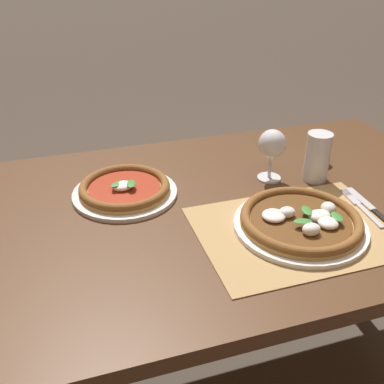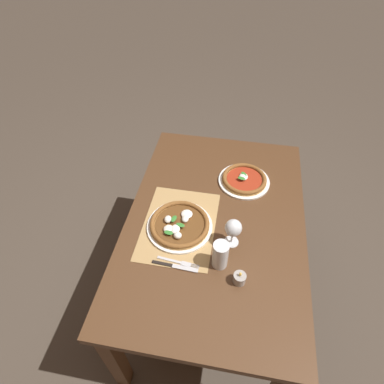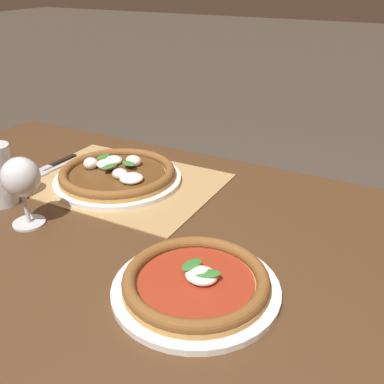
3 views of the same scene
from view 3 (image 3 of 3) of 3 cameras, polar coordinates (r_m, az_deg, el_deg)
name	(u,v)px [view 3 (image 3 of 3)]	position (r m, az deg, el deg)	size (l,w,h in m)	color
dining_table	(106,256)	(1.07, -10.88, -8.03)	(1.37, 0.90, 0.74)	#4C301C
paper_placemat	(122,182)	(1.18, -8.84, 1.27)	(0.49, 0.36, 0.00)	#A88451
pizza_near	(117,174)	(1.17, -9.44, 2.23)	(0.33, 0.33, 0.05)	white
pizza_far	(196,283)	(0.78, 0.51, -11.50)	(0.29, 0.29, 0.04)	white
wine_glass	(21,180)	(1.00, -20.88, 1.43)	(0.08, 0.08, 0.16)	silver
fork	(50,171)	(1.28, -17.57, 2.60)	(0.04, 0.20, 0.00)	#B7B7BC
knife	(47,168)	(1.30, -17.96, 2.96)	(0.03, 0.22, 0.01)	black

